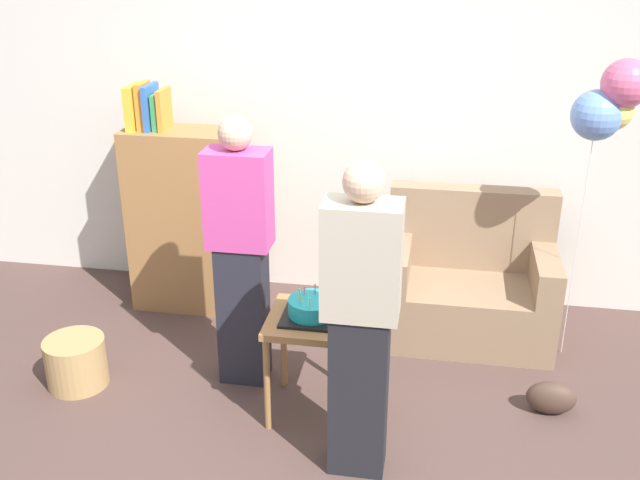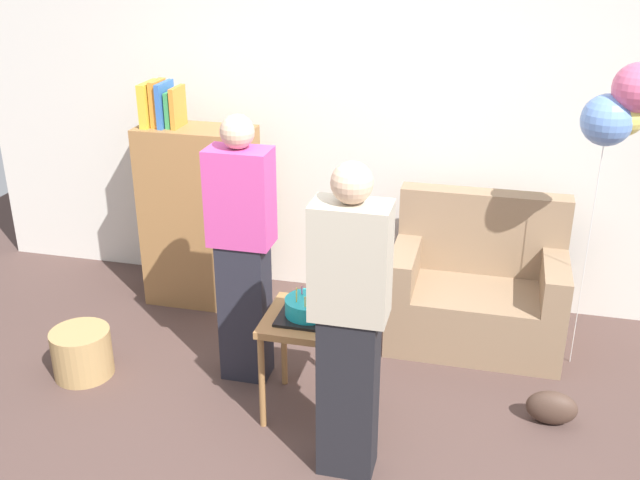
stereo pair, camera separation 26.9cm
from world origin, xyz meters
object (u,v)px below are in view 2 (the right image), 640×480
at_px(bookshelf, 199,214).
at_px(balloon_bunch, 622,108).
at_px(person_blowing_candles, 243,251).
at_px(handbag, 552,408).
at_px(wicker_basket, 82,353).
at_px(couch, 477,291).
at_px(person_holding_cake, 349,325).
at_px(birthday_cake, 309,308).
at_px(side_table, 309,331).

bearing_deg(bookshelf, balloon_bunch, -5.84).
height_order(person_blowing_candles, handbag, person_blowing_candles).
relative_size(person_blowing_candles, wicker_basket, 4.53).
relative_size(couch, handbag, 3.93).
relative_size(wicker_basket, balloon_bunch, 0.19).
relative_size(person_holding_cake, wicker_basket, 4.53).
relative_size(birthday_cake, person_holding_cake, 0.20).
relative_size(side_table, handbag, 2.15).
bearing_deg(birthday_cake, balloon_bunch, 28.71).
xyz_separation_m(bookshelf, side_table, (1.09, -1.12, -0.17)).
bearing_deg(birthday_cake, couch, 50.41).
relative_size(person_blowing_candles, person_holding_cake, 1.00).
relative_size(bookshelf, person_holding_cake, 0.99).
distance_m(birthday_cake, balloon_bunch, 2.02).
xyz_separation_m(person_blowing_candles, handbag, (1.80, -0.06, -0.73)).
bearing_deg(handbag, person_holding_cake, -148.72).
distance_m(bookshelf, wicker_basket, 1.27).
bearing_deg(handbag, birthday_cake, -171.71).
distance_m(couch, handbag, 1.00).
bearing_deg(wicker_basket, person_holding_cake, -14.07).
xyz_separation_m(birthday_cake, balloon_bunch, (1.54, 0.85, 0.99)).
bearing_deg(wicker_basket, couch, 24.17).
bearing_deg(couch, balloon_bunch, -16.41).
bearing_deg(couch, person_blowing_candles, -149.25).
relative_size(birthday_cake, balloon_bunch, 0.17).
xyz_separation_m(bookshelf, person_holding_cake, (1.40, -1.54, 0.16)).
distance_m(couch, person_holding_cake, 1.65).
relative_size(birthday_cake, handbag, 1.14).
height_order(bookshelf, birthday_cake, bookshelf).
distance_m(person_blowing_candles, wicker_basket, 1.22).
xyz_separation_m(couch, side_table, (-0.86, -1.05, 0.17)).
bearing_deg(birthday_cake, wicker_basket, 179.57).
height_order(person_holding_cake, handbag, person_holding_cake).
bearing_deg(wicker_basket, side_table, -0.43).
distance_m(person_blowing_candles, handbag, 1.94).
xyz_separation_m(couch, balloon_bunch, (0.68, -0.20, 1.30)).
bearing_deg(side_table, person_holding_cake, -54.08).
bearing_deg(person_holding_cake, wicker_basket, 4.02).
height_order(bookshelf, person_holding_cake, person_holding_cake).
relative_size(couch, balloon_bunch, 0.58).
xyz_separation_m(couch, wicker_basket, (-2.31, -1.03, -0.19)).
height_order(side_table, person_holding_cake, person_holding_cake).
bearing_deg(handbag, bookshelf, 159.23).
height_order(couch, wicker_basket, couch).
distance_m(side_table, wicker_basket, 1.49).
relative_size(wicker_basket, handbag, 1.29).
bearing_deg(bookshelf, wicker_basket, -107.53).
height_order(person_blowing_candles, wicker_basket, person_blowing_candles).
distance_m(side_table, person_holding_cake, 0.62).
relative_size(handbag, balloon_bunch, 0.15).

